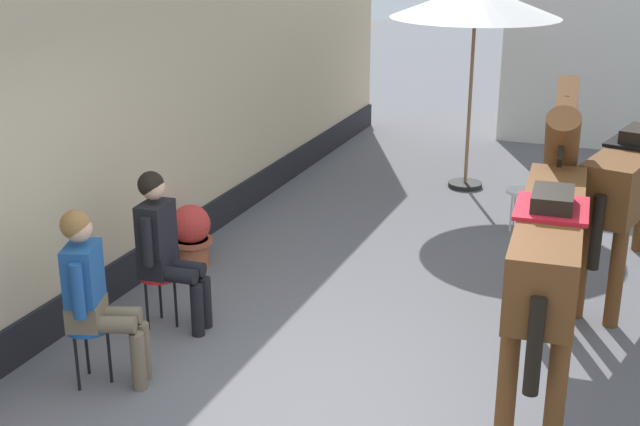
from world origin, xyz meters
The scene contains 9 objects.
ground_plane centered at (0.00, 3.00, 0.00)m, with size 40.00×40.00×0.00m, color slate.
pub_facade_wall centered at (-2.55, 1.50, 1.54)m, with size 0.34×14.00×3.40m.
distant_cottage centered at (1.40, 9.45, 1.80)m, with size 3.40×2.60×3.50m.
seated_visitor_near centered at (-1.61, -0.26, 0.78)m, with size 0.61×0.49×1.39m.
seated_visitor_far centered at (-1.63, 0.75, 0.78)m, with size 0.61×0.49×1.39m.
saddled_horse_near centered at (1.46, 1.10, 1.16)m, with size 0.60×3.00×2.06m.
flower_planter_farthest centered at (-2.12, 2.02, 0.33)m, with size 0.43×0.43×0.64m.
cafe_parasol centered at (-0.12, 5.65, 2.36)m, with size 2.10×2.10×2.58m.
spare_stool_white centered at (0.78, 4.31, 0.40)m, with size 0.32×0.32×0.46m.
Camera 1 is at (2.04, -4.96, 3.38)m, focal length 47.88 mm.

